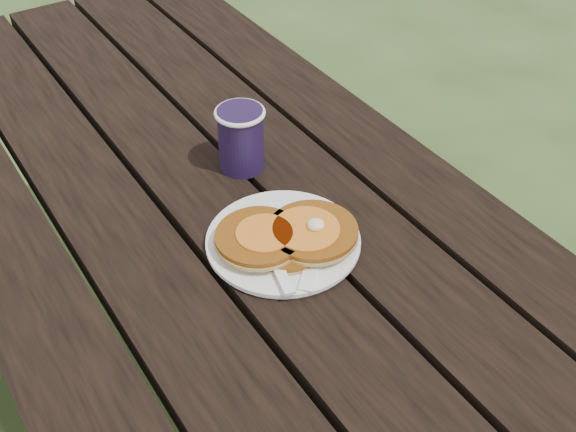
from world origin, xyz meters
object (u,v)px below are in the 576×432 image
coffee_cup (241,136)px  plate (283,242)px  picnic_table (243,377)px  pancake_stack (288,236)px

coffee_cup → plate: bearing=-103.3°
plate → picnic_table: bearing=112.6°
pancake_stack → coffee_cup: coffee_cup is taller
picnic_table → coffee_cup: coffee_cup is taller
picnic_table → pancake_stack: (0.04, -0.10, 0.41)m
coffee_cup → pancake_stack: bearing=-102.4°
plate → pancake_stack: 0.02m
plate → coffee_cup: bearing=76.7°
plate → pancake_stack: bearing=-86.8°
picnic_table → coffee_cup: bearing=53.7°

